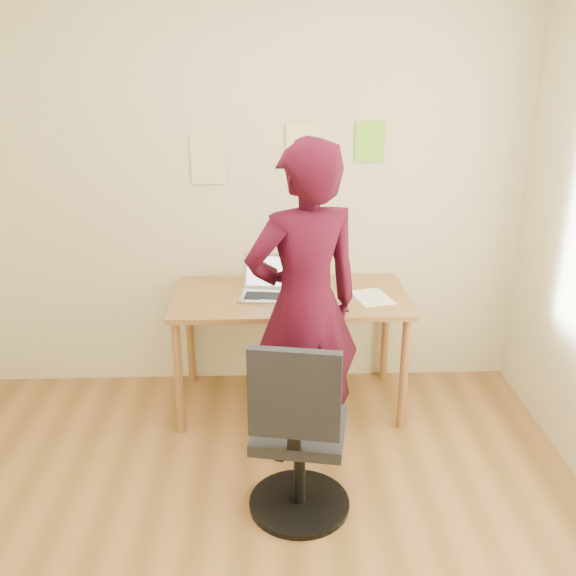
{
  "coord_description": "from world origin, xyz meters",
  "views": [
    {
      "loc": [
        0.13,
        -2.19,
        2.15
      ],
      "look_at": [
        0.23,
        0.95,
        0.95
      ],
      "focal_mm": 40.0,
      "sensor_mm": 36.0,
      "label": 1
    }
  ],
  "objects_px": {
    "desk": "(290,308)",
    "laptop": "(267,287)",
    "phone": "(342,307)",
    "office_chair": "(298,443)",
    "person": "(304,307)"
  },
  "relations": [
    {
      "from": "desk",
      "to": "office_chair",
      "type": "relative_size",
      "value": 1.46
    },
    {
      "from": "office_chair",
      "to": "person",
      "type": "bearing_deg",
      "value": 94.32
    },
    {
      "from": "phone",
      "to": "person",
      "type": "xyz_separation_m",
      "value": [
        -0.24,
        -0.29,
        0.13
      ]
    },
    {
      "from": "phone",
      "to": "person",
      "type": "distance_m",
      "value": 0.4
    },
    {
      "from": "desk",
      "to": "phone",
      "type": "bearing_deg",
      "value": -35.79
    },
    {
      "from": "phone",
      "to": "office_chair",
      "type": "xyz_separation_m",
      "value": [
        -0.29,
        -0.83,
        -0.34
      ]
    },
    {
      "from": "person",
      "to": "phone",
      "type": "bearing_deg",
      "value": -148.51
    },
    {
      "from": "phone",
      "to": "person",
      "type": "bearing_deg",
      "value": -126.09
    },
    {
      "from": "laptop",
      "to": "desk",
      "type": "bearing_deg",
      "value": 2.56
    },
    {
      "from": "person",
      "to": "laptop",
      "type": "bearing_deg",
      "value": -89.63
    },
    {
      "from": "desk",
      "to": "laptop",
      "type": "relative_size",
      "value": 4.03
    },
    {
      "from": "desk",
      "to": "phone",
      "type": "xyz_separation_m",
      "value": [
        0.29,
        -0.21,
        0.09
      ]
    },
    {
      "from": "phone",
      "to": "person",
      "type": "relative_size",
      "value": 0.07
    },
    {
      "from": "laptop",
      "to": "office_chair",
      "type": "xyz_separation_m",
      "value": [
        0.13,
        -1.05,
        -0.38
      ]
    },
    {
      "from": "laptop",
      "to": "office_chair",
      "type": "relative_size",
      "value": 0.36
    }
  ]
}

